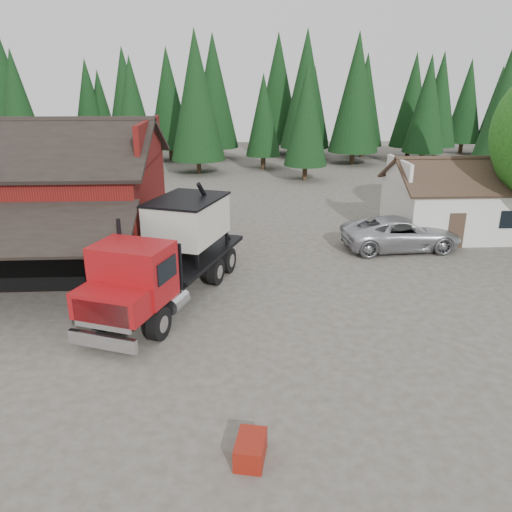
{
  "coord_description": "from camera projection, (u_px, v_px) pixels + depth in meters",
  "views": [
    {
      "loc": [
        -0.95,
        -15.81,
        8.93
      ],
      "look_at": [
        0.1,
        4.17,
        1.8
      ],
      "focal_mm": 35.0,
      "sensor_mm": 36.0,
      "label": 1
    }
  ],
  "objects": [
    {
      "name": "near_pine_c",
      "position": [
        507.0,
        105.0,
        41.15
      ],
      "size": [
        4.84,
        4.84,
        12.4
      ],
      "color": "#382619",
      "rests_on": "ground"
    },
    {
      "name": "silver_car",
      "position": [
        401.0,
        233.0,
        27.44
      ],
      "size": [
        6.62,
        3.39,
        1.79
      ],
      "primitive_type": "imported",
      "rotation": [
        0.0,
        0.0,
        1.64
      ],
      "color": "#B5B7BD",
      "rests_on": "ground"
    },
    {
      "name": "near_pine_b",
      "position": [
        307.0,
        115.0,
        44.46
      ],
      "size": [
        3.96,
        3.96,
        10.4
      ],
      "color": "#382619",
      "rests_on": "ground"
    },
    {
      "name": "conifer_backdrop",
      "position": [
        238.0,
        161.0,
        57.43
      ],
      "size": [
        76.0,
        16.0,
        16.0
      ],
      "primitive_type": null,
      "color": "black",
      "rests_on": "ground"
    },
    {
      "name": "feed_truck",
      "position": [
        171.0,
        250.0,
        20.81
      ],
      "size": [
        6.21,
        10.57,
        4.64
      ],
      "rotation": [
        0.0,
        0.0,
        -0.37
      ],
      "color": "black",
      "rests_on": "ground"
    },
    {
      "name": "farmhouse",
      "position": [
        460.0,
        206.0,
        30.23
      ],
      "size": [
        8.6,
        6.42,
        4.65
      ],
      "color": "silver",
      "rests_on": "ground"
    },
    {
      "name": "equip_box",
      "position": [
        251.0,
        449.0,
        12.3
      ],
      "size": [
        0.91,
        1.22,
        0.6
      ],
      "primitive_type": "cube",
      "rotation": [
        0.0,
        0.0,
        -0.2
      ],
      "color": "maroon",
      "rests_on": "ground"
    },
    {
      "name": "near_pine_d",
      "position": [
        196.0,
        96.0,
        47.22
      ],
      "size": [
        5.28,
        5.28,
        13.4
      ],
      "color": "#382619",
      "rests_on": "ground"
    },
    {
      "name": "ground",
      "position": [
        259.0,
        342.0,
        17.92
      ],
      "size": [
        120.0,
        120.0,
        0.0
      ],
      "primitive_type": "plane",
      "color": "#4B463B",
      "rests_on": "ground"
    },
    {
      "name": "red_barn",
      "position": [
        36.0,
        206.0,
        25.78
      ],
      "size": [
        12.8,
        13.63,
        7.18
      ],
      "color": "maroon",
      "rests_on": "ground"
    }
  ]
}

